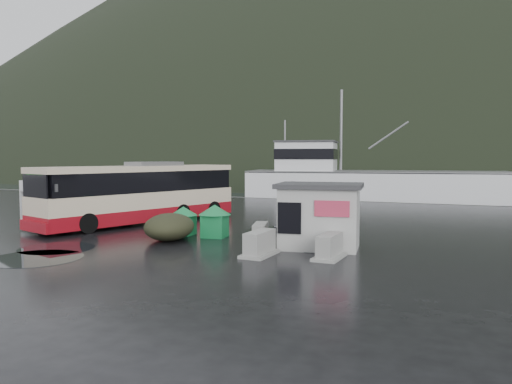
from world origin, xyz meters
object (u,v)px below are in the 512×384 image
at_px(waste_bin_right, 215,237).
at_px(coach_bus, 141,223).
at_px(jersey_barrier_c, 329,258).
at_px(dome_tent, 169,240).
at_px(waste_bin_left, 184,235).
at_px(jersey_barrier_b, 260,243).
at_px(fishing_trawler, 375,193).
at_px(ticket_kiosk, 319,248).
at_px(white_van, 87,223).
at_px(jersey_barrier_a, 260,256).

bearing_deg(waste_bin_right, coach_bus, 155.52).
bearing_deg(jersey_barrier_c, dome_tent, 170.79).
distance_m(waste_bin_left, waste_bin_right, 1.60).
relative_size(waste_bin_left, jersey_barrier_b, 0.80).
xyz_separation_m(waste_bin_right, jersey_barrier_b, (2.39, -0.59, 0.00)).
bearing_deg(fishing_trawler, dome_tent, -105.58).
relative_size(waste_bin_left, ticket_kiosk, 0.40).
height_order(ticket_kiosk, jersey_barrier_b, ticket_kiosk).
height_order(waste_bin_right, dome_tent, waste_bin_right).
height_order(waste_bin_left, jersey_barrier_b, waste_bin_left).
bearing_deg(dome_tent, jersey_barrier_c, -9.21).
relative_size(jersey_barrier_c, fishing_trawler, 0.06).
relative_size(white_van, ticket_kiosk, 1.96).
height_order(waste_bin_left, fishing_trawler, fishing_trawler).
distance_m(white_van, jersey_barrier_a, 12.61).
height_order(white_van, ticket_kiosk, white_van).
height_order(jersey_barrier_b, fishing_trawler, fishing_trawler).
height_order(jersey_barrier_a, jersey_barrier_b, jersey_barrier_a).
bearing_deg(jersey_barrier_c, coach_bus, 155.65).
bearing_deg(jersey_barrier_a, waste_bin_right, 137.65).
bearing_deg(waste_bin_left, fishing_trawler, 82.61).
xyz_separation_m(dome_tent, fishing_trawler, (3.67, 31.16, 0.00)).
bearing_deg(jersey_barrier_c, jersey_barrier_b, 149.34).
distance_m(jersey_barrier_b, jersey_barrier_c, 3.96).
distance_m(dome_tent, jersey_barrier_c, 7.31).
xyz_separation_m(white_van, ticket_kiosk, (13.34, -2.30, 0.00)).
bearing_deg(ticket_kiosk, jersey_barrier_c, -72.50).
height_order(white_van, waste_bin_right, white_van).
bearing_deg(jersey_barrier_b, fishing_trawler, 90.27).
distance_m(waste_bin_right, jersey_barrier_b, 2.47).
height_order(coach_bus, jersey_barrier_a, coach_bus).
bearing_deg(jersey_barrier_a, ticket_kiosk, 55.17).
xyz_separation_m(coach_bus, jersey_barrier_b, (8.14, -3.21, 0.00)).
xyz_separation_m(waste_bin_left, jersey_barrier_c, (7.40, -2.64, 0.00)).
relative_size(ticket_kiosk, jersey_barrier_c, 1.90).
bearing_deg(jersey_barrier_a, fishing_trawler, 91.95).
relative_size(dome_tent, ticket_kiosk, 0.90).
bearing_deg(fishing_trawler, waste_bin_right, -103.19).
bearing_deg(fishing_trawler, coach_bus, -115.30).
relative_size(coach_bus, jersey_barrier_a, 6.58).
xyz_separation_m(dome_tent, ticket_kiosk, (6.37, 0.64, 0.00)).
relative_size(coach_bus, waste_bin_right, 8.10).
bearing_deg(ticket_kiosk, jersey_barrier_a, -132.57).
bearing_deg(jersey_barrier_b, dome_tent, -167.47).
height_order(coach_bus, jersey_barrier_b, coach_bus).
xyz_separation_m(waste_bin_left, jersey_barrier_a, (4.97, -3.10, 0.00)).
xyz_separation_m(coach_bus, white_van, (-2.65, -1.12, 0.00)).
relative_size(coach_bus, white_van, 1.85).
bearing_deg(waste_bin_right, white_van, 169.91).
bearing_deg(jersey_barrier_a, waste_bin_left, 148.04).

